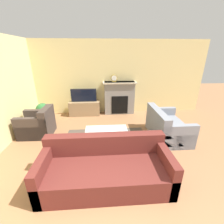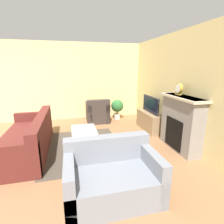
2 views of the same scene
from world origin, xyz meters
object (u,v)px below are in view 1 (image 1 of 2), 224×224
tv (84,95)px  coffee_table (106,132)px  couch_sectional (106,169)px  potted_plant (43,111)px  armchair_by_window (38,125)px  mantel_clock (114,78)px  couch_loveseat (166,127)px

tv → coffee_table: size_ratio=0.86×
couch_sectional → potted_plant: couch_sectional is taller
armchair_by_window → mantel_clock: mantel_clock is taller
couch_loveseat → armchair_by_window: (-3.66, 0.38, 0.01)m
couch_sectional → armchair_by_window: (-1.90, 1.87, 0.01)m
couch_sectional → mantel_clock: size_ratio=8.54×
tv → couch_sectional: (0.70, -3.27, -0.50)m
tv → potted_plant: tv is taller
couch_sectional → potted_plant: (-1.99, 2.61, 0.17)m
coffee_table → potted_plant: potted_plant is taller
tv → couch_sectional: tv is taller
couch_sectional → potted_plant: 3.28m
armchair_by_window → coffee_table: (1.96, -0.63, 0.07)m
couch_loveseat → potted_plant: couch_loveseat is taller
coffee_table → tv: bearing=110.5°
armchair_by_window → potted_plant: size_ratio=1.23×
coffee_table → couch_sectional: bearing=-92.6°
tv → coffee_table: (0.76, -2.03, -0.42)m
potted_plant → mantel_clock: mantel_clock is taller
couch_sectional → coffee_table: 1.25m
couch_sectional → mantel_clock: 3.58m
couch_loveseat → potted_plant: size_ratio=1.87×
mantel_clock → couch_sectional: bearing=-97.1°
armchair_by_window → coffee_table: size_ratio=0.81×
armchair_by_window → mantel_clock: 2.98m
mantel_clock → tv: bearing=-174.3°
couch_sectional → couch_loveseat: 2.30m
couch_sectional → coffee_table: size_ratio=2.08×
armchair_by_window → mantel_clock: size_ratio=3.34×
coffee_table → potted_plant: bearing=146.3°
couch_sectional → mantel_clock: mantel_clock is taller
tv → mantel_clock: size_ratio=3.53×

